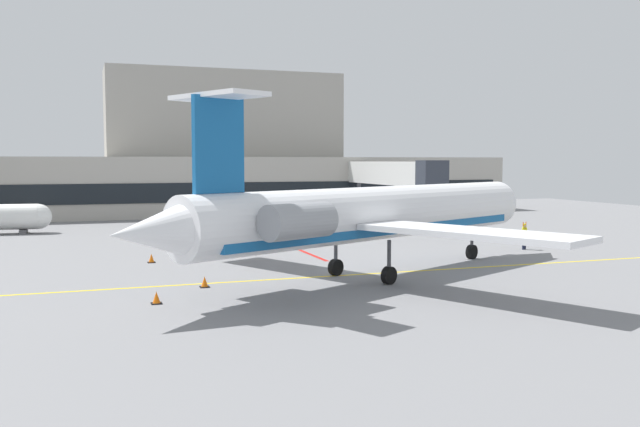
% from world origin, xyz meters
% --- Properties ---
extents(ground, '(120.00, 120.00, 0.11)m').
position_xyz_m(ground, '(0.00, 0.00, -0.05)').
color(ground, slate).
extents(terminal_building, '(71.17, 13.51, 16.91)m').
position_xyz_m(terminal_building, '(2.25, 46.99, 5.84)').
color(terminal_building, '#ADA89E').
rests_on(terminal_building, ground).
extents(jet_bridge_west, '(2.40, 19.84, 6.26)m').
position_xyz_m(jet_bridge_west, '(16.95, 29.34, 4.88)').
color(jet_bridge_west, silver).
rests_on(jet_bridge_west, ground).
extents(regional_jet, '(28.44, 23.01, 9.00)m').
position_xyz_m(regional_jet, '(1.09, -1.19, 3.39)').
color(regional_jet, white).
rests_on(regional_jet, ground).
extents(baggage_tug, '(3.59, 4.11, 2.14)m').
position_xyz_m(baggage_tug, '(17.94, 19.44, 0.97)').
color(baggage_tug, '#1E4CB2').
rests_on(baggage_tug, ground).
extents(pushback_tractor, '(3.93, 3.62, 1.94)m').
position_xyz_m(pushback_tractor, '(1.74, 23.24, 0.89)').
color(pushback_tractor, '#1E4CB2').
rests_on(pushback_tractor, ground).
extents(marshaller, '(0.77, 0.48, 1.94)m').
position_xyz_m(marshaller, '(16.01, 6.03, 0.98)').
color(marshaller, '#191E33').
rests_on(marshaller, ground).
extents(safety_cone_alpha, '(0.47, 0.47, 0.55)m').
position_xyz_m(safety_cone_alpha, '(-7.63, -0.91, 0.25)').
color(safety_cone_alpha, orange).
rests_on(safety_cone_alpha, ground).
extents(safety_cone_bravo, '(0.47, 0.47, 0.55)m').
position_xyz_m(safety_cone_bravo, '(-10.28, -4.10, 0.25)').
color(safety_cone_bravo, orange).
rests_on(safety_cone_bravo, ground).
extents(safety_cone_charlie, '(0.47, 0.47, 0.55)m').
position_xyz_m(safety_cone_charlie, '(-9.31, 8.30, 0.25)').
color(safety_cone_charlie, orange).
rests_on(safety_cone_charlie, ground).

